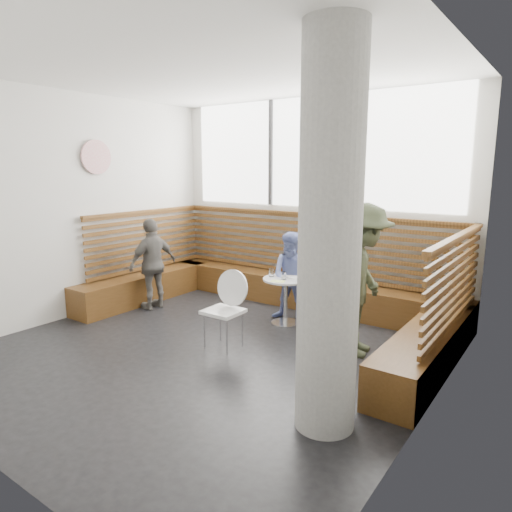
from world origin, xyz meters
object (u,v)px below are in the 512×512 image
Objects in this scene: concrete_column at (330,239)px; adult_man at (362,280)px; cafe_chair at (227,303)px; child_back at (293,277)px; cafe_table at (286,291)px; child_left at (153,264)px.

adult_man is at bearing 102.79° from concrete_column.
concrete_column is 1.82× the size of adult_man.
child_back reaches higher than cafe_chair.
child_back is (0.00, 0.18, 0.17)m from cafe_table.
cafe_chair is at bearing 108.44° from adult_man.
child_back is at bearing 89.89° from cafe_table.
cafe_chair is 1.98m from child_left.
child_left is (-3.30, -0.19, -0.18)m from adult_man.
adult_man is at bearing 26.70° from cafe_chair.
cafe_chair is 0.53× the size of adult_man.
child_left is at bearing 84.25° from adult_man.
concrete_column is 2.88m from child_back.
cafe_chair is at bearing -110.32° from child_back.
cafe_table is 1.37m from adult_man.
cafe_chair is 1.62m from adult_man.
child_left is at bearing -173.65° from child_back.
adult_man reaches higher than cafe_chair.
cafe_chair is (-1.77, 0.89, -1.05)m from concrete_column.
cafe_table is at bearing 129.20° from concrete_column.
adult_man reaches higher than cafe_table.
cafe_table is at bearing 111.51° from child_left.
concrete_column is 2.29× the size of child_left.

